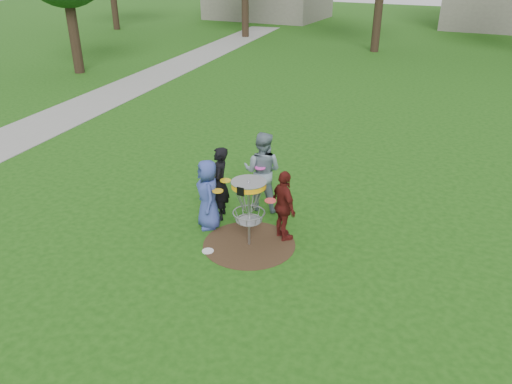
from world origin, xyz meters
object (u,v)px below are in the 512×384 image
at_px(player_black, 220,183).
at_px(player_grey, 262,171).
at_px(player_maroon, 284,206).
at_px(disc_golf_basket, 249,197).
at_px(player_blue, 208,194).

xyz_separation_m(player_black, player_grey, (0.60, 0.78, 0.09)).
height_order(player_grey, player_maroon, player_grey).
distance_m(player_grey, disc_golf_basket, 1.57).
distance_m(player_black, player_grey, 0.99).
bearing_deg(disc_golf_basket, player_blue, 165.76).
bearing_deg(player_black, disc_golf_basket, 32.73).
height_order(player_maroon, disc_golf_basket, player_maroon).
relative_size(player_grey, player_maroon, 1.23).
xyz_separation_m(player_blue, disc_golf_basket, (1.06, -0.27, 0.29)).
height_order(player_black, player_maroon, player_black).
distance_m(player_blue, disc_golf_basket, 1.13).
relative_size(player_grey, disc_golf_basket, 1.27).
distance_m(player_blue, player_maroon, 1.58).
relative_size(player_maroon, disc_golf_basket, 1.04).
relative_size(player_blue, player_maroon, 1.02).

